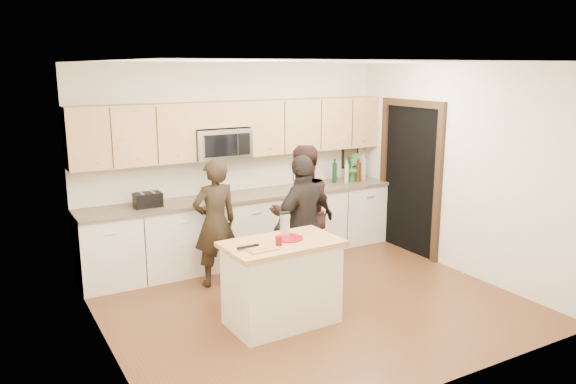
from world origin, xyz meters
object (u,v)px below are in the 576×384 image
woman_left (215,223)px  woman_center (302,213)px  island (282,282)px  toaster (148,200)px  woman_right (304,224)px

woman_left → woman_center: size_ratio=0.92×
island → toaster: size_ratio=3.66×
toaster → woman_right: bearing=-41.2°
woman_center → island: bearing=58.1°
woman_left → woman_right: size_ratio=0.96×
woman_left → woman_right: (0.85, -0.70, 0.04)m
woman_left → woman_center: bearing=159.8°
woman_left → woman_right: bearing=137.5°
island → woman_left: (-0.18, 1.35, 0.34)m
toaster → woman_center: size_ratio=0.19×
woman_left → woman_center: 1.09m
island → woman_center: bearing=48.6°
woman_left → woman_center: woman_center is taller
woman_center → woman_left: bearing=-9.2°
toaster → woman_left: woman_left is taller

